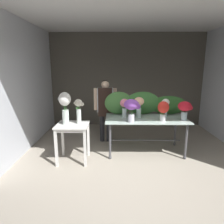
# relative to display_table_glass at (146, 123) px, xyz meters

# --- Properties ---
(ground_plane) EXTENTS (8.20, 8.20, 0.00)m
(ground_plane) POSITION_rel_display_table_glass_xyz_m (-0.30, 0.41, -0.69)
(ground_plane) COLOR #9E9384
(wall_back) EXTENTS (5.00, 0.12, 2.96)m
(wall_back) POSITION_rel_display_table_glass_xyz_m (-0.30, 2.27, 0.79)
(wall_back) COLOR #5B564C
(wall_back) RESTS_ON ground
(wall_left) EXTENTS (0.12, 3.85, 2.96)m
(wall_left) POSITION_rel_display_table_glass_xyz_m (-2.81, 0.41, 0.79)
(wall_left) COLOR silver
(wall_left) RESTS_ON ground
(ceiling_slab) EXTENTS (5.12, 3.85, 0.12)m
(ceiling_slab) POSITION_rel_display_table_glass_xyz_m (-0.30, 0.41, 2.34)
(ceiling_slab) COLOR silver
(ceiling_slab) RESTS_ON wall_back
(display_table_glass) EXTENTS (1.80, 0.97, 0.81)m
(display_table_glass) POSITION_rel_display_table_glass_xyz_m (0.00, 0.00, 0.00)
(display_table_glass) COLOR #B4CAC2
(display_table_glass) RESTS_ON ground
(side_table_white) EXTENTS (0.64, 0.60, 0.79)m
(side_table_white) POSITION_rel_display_table_glass_xyz_m (-1.56, -0.47, -0.01)
(side_table_white) COLOR white
(side_table_white) RESTS_ON ground
(florist) EXTENTS (0.59, 0.24, 1.60)m
(florist) POSITION_rel_display_table_glass_xyz_m (-0.94, 0.66, 0.29)
(florist) COLOR #232328
(florist) RESTS_ON ground
(foliage_backdrop) EXTENTS (1.98, 0.30, 0.54)m
(foliage_backdrop) POSITION_rel_display_table_glass_xyz_m (-0.07, 0.37, 0.38)
(foliage_backdrop) COLOR #477F3D
(foliage_backdrop) RESTS_ON display_table_glass
(vase_scarlet_freesia) EXTENTS (0.23, 0.23, 0.42)m
(vase_scarlet_freesia) POSITION_rel_display_table_glass_xyz_m (0.31, -0.26, 0.38)
(vase_scarlet_freesia) COLOR silver
(vase_scarlet_freesia) RESTS_ON display_table_glass
(vase_ivory_snapdragons) EXTENTS (0.18, 0.17, 0.41)m
(vase_ivory_snapdragons) POSITION_rel_display_table_glass_xyz_m (0.45, 0.13, 0.38)
(vase_ivory_snapdragons) COLOR silver
(vase_ivory_snapdragons) RESTS_ON display_table_glass
(vase_crimson_lilies) EXTENTS (0.30, 0.28, 0.41)m
(vase_crimson_lilies) POSITION_rel_display_table_glass_xyz_m (0.78, -0.19, 0.38)
(vase_crimson_lilies) COLOR silver
(vase_crimson_lilies) RESTS_ON display_table_glass
(vase_peach_ranunculus) EXTENTS (0.22, 0.22, 0.47)m
(vase_peach_ranunculus) POSITION_rel_display_table_glass_xyz_m (-0.16, 0.03, 0.41)
(vase_peach_ranunculus) COLOR silver
(vase_peach_ranunculus) RESTS_ON display_table_glass
(vase_rosy_dahlias) EXTENTS (0.22, 0.20, 0.42)m
(vase_rosy_dahlias) POSITION_rel_display_table_glass_xyz_m (-0.48, 0.05, 0.38)
(vase_rosy_dahlias) COLOR silver
(vase_rosy_dahlias) RESTS_ON display_table_glass
(vase_violet_hydrangea) EXTENTS (0.34, 0.31, 0.48)m
(vase_violet_hydrangea) POSITION_rel_display_table_glass_xyz_m (-0.35, -0.35, 0.44)
(vase_violet_hydrangea) COLOR silver
(vase_violet_hydrangea) RESTS_ON display_table_glass
(vase_white_roses_tall) EXTENTS (0.26, 0.24, 0.65)m
(vase_white_roses_tall) POSITION_rel_display_table_glass_xyz_m (-1.69, -0.47, 0.50)
(vase_white_roses_tall) COLOR silver
(vase_white_roses_tall) RESTS_ON side_table_white
(vase_cream_lisianthus_tall) EXTENTS (0.21, 0.16, 0.51)m
(vase_cream_lisianthus_tall) POSITION_rel_display_table_glass_xyz_m (-1.43, -0.41, 0.40)
(vase_cream_lisianthus_tall) COLOR silver
(vase_cream_lisianthus_tall) RESTS_ON side_table_white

